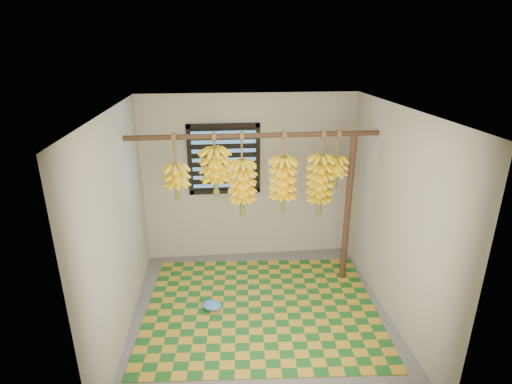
{
  "coord_description": "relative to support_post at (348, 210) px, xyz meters",
  "views": [
    {
      "loc": [
        -0.45,
        -3.87,
        3.01
      ],
      "look_at": [
        0.0,
        0.55,
        1.35
      ],
      "focal_mm": 28.0,
      "sensor_mm": 36.0,
      "label": 1
    }
  ],
  "objects": [
    {
      "name": "wall_left",
      "position": [
        -2.71,
        -0.7,
        0.2
      ],
      "size": [
        0.01,
        3.0,
        2.4
      ],
      "primitive_type": "cube",
      "color": "gray",
      "rests_on": "floor"
    },
    {
      "name": "floor",
      "position": [
        -1.2,
        -0.7,
        -1.0
      ],
      "size": [
        3.0,
        3.0,
        0.01
      ],
      "primitive_type": "cube",
      "color": "#545454",
      "rests_on": "ground"
    },
    {
      "name": "banana_bunch_d",
      "position": [
        -0.85,
        0.0,
        0.39
      ],
      "size": [
        0.33,
        0.33,
        1.02
      ],
      "color": "brown",
      "rests_on": "hanging_pole"
    },
    {
      "name": "wall_right",
      "position": [
        0.3,
        -0.7,
        0.2
      ],
      "size": [
        0.01,
        3.0,
        2.4
      ],
      "primitive_type": "cube",
      "color": "gray",
      "rests_on": "floor"
    },
    {
      "name": "banana_bunch_f",
      "position": [
        -0.19,
        0.0,
        0.53
      ],
      "size": [
        0.29,
        0.29,
        0.73
      ],
      "color": "brown",
      "rests_on": "hanging_pole"
    },
    {
      "name": "banana_bunch_a",
      "position": [
        -2.13,
        0.0,
        0.47
      ],
      "size": [
        0.31,
        0.31,
        0.81
      ],
      "color": "brown",
      "rests_on": "hanging_pole"
    },
    {
      "name": "woven_mat",
      "position": [
        -1.18,
        -0.56,
        -0.99
      ],
      "size": [
        2.89,
        2.37,
        0.01
      ],
      "primitive_type": "cube",
      "rotation": [
        0.0,
        0.0,
        -0.07
      ],
      "color": "#18531E",
      "rests_on": "floor"
    },
    {
      "name": "banana_bunch_c",
      "position": [
        -1.35,
        0.0,
        0.36
      ],
      "size": [
        0.32,
        0.32,
        1.04
      ],
      "color": "brown",
      "rests_on": "hanging_pole"
    },
    {
      "name": "banana_bunch_b",
      "position": [
        -1.67,
        0.0,
        0.58
      ],
      "size": [
        0.35,
        0.35,
        0.77
      ],
      "color": "brown",
      "rests_on": "hanging_pole"
    },
    {
      "name": "ceiling",
      "position": [
        -1.2,
        -0.7,
        1.4
      ],
      "size": [
        3.0,
        3.0,
        0.01
      ],
      "primitive_type": "cube",
      "color": "silver",
      "rests_on": "wall_back"
    },
    {
      "name": "support_post",
      "position": [
        0.0,
        0.0,
        0.0
      ],
      "size": [
        0.08,
        0.08,
        2.0
      ],
      "primitive_type": "cylinder",
      "color": "#462F1E",
      "rests_on": "floor"
    },
    {
      "name": "window",
      "position": [
        -1.55,
        0.78,
        0.5
      ],
      "size": [
        1.0,
        0.04,
        1.0
      ],
      "color": "black",
      "rests_on": "wall_back"
    },
    {
      "name": "wall_back",
      "position": [
        -1.2,
        0.8,
        0.2
      ],
      "size": [
        3.0,
        0.01,
        2.4
      ],
      "primitive_type": "cube",
      "color": "gray",
      "rests_on": "floor"
    },
    {
      "name": "hanging_pole",
      "position": [
        -1.2,
        0.0,
        1.0
      ],
      "size": [
        3.0,
        0.06,
        0.06
      ],
      "primitive_type": "cylinder",
      "rotation": [
        0.0,
        1.57,
        0.0
      ],
      "color": "#462F1E",
      "rests_on": "wall_left"
    },
    {
      "name": "plastic_bag",
      "position": [
        -1.77,
        -0.53,
        -0.94
      ],
      "size": [
        0.29,
        0.26,
        0.1
      ],
      "primitive_type": "ellipsoid",
      "rotation": [
        0.0,
        0.0,
        -0.37
      ],
      "color": "#3971D8",
      "rests_on": "woven_mat"
    },
    {
      "name": "banana_bunch_e",
      "position": [
        -0.38,
        0.0,
        0.36
      ],
      "size": [
        0.33,
        0.33,
        1.08
      ],
      "color": "brown",
      "rests_on": "hanging_pole"
    }
  ]
}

